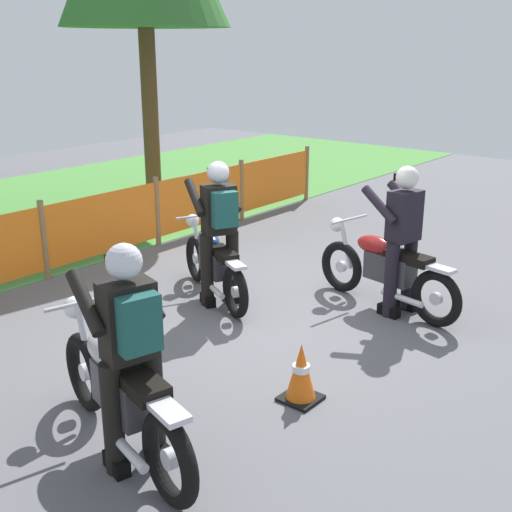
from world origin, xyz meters
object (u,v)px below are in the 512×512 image
Objects in this scene: rider_lead at (402,235)px; traffic_cone at (301,373)px; motorcycle_lead at (385,269)px; motorcycle_third at (120,391)px; rider_trailing at (219,225)px; rider_third at (130,346)px; motorcycle_trailing at (214,263)px.

rider_lead reaches higher than traffic_cone.
motorcycle_third reaches higher than motorcycle_lead.
rider_trailing and rider_third have the same top height.
motorcycle_trailing reaches higher than traffic_cone.
motorcycle_trailing is 1.03× the size of rider_third.
motorcycle_trailing is 0.83× the size of motorcycle_third.
motorcycle_lead is 0.96× the size of motorcycle_third.
rider_third is 1.69m from traffic_cone.
motorcycle_trailing is at bearing -41.81° from rider_third.
rider_lead is (0.99, -1.93, 0.48)m from motorcycle_trailing.
traffic_cone is (-2.28, -0.28, -0.66)m from rider_lead.
motorcycle_trailing is 2.23m from rider_lead.
rider_lead is 3.19× the size of traffic_cone.
rider_third is (-3.81, -0.07, 0.49)m from motorcycle_lead.
traffic_cone is at bearing -98.52° from motorcycle_third.
motorcycle_lead is 1.19× the size of rider_trailing.
rider_third is (-3.77, 0.13, 0.03)m from rider_lead.
motorcycle_lead is 3.78× the size of traffic_cone.
rider_trailing is at bearing 42.35° from rider_lead.
rider_third is at bearing 98.77° from rider_lead.
rider_trailing is (-1.08, 1.75, 0.03)m from rider_lead.
motorcycle_lead is at bearing -118.29° from rider_trailing.
rider_lead is 2.39m from traffic_cone.
rider_lead and rider_trailing have the same top height.
rider_trailing is at bearing -46.88° from motorcycle_third.
motorcycle_third is 0.52m from rider_third.
rider_trailing is 1.00× the size of rider_third.
rider_third is (-2.69, -1.62, 0.00)m from rider_trailing.
rider_trailing is at bearing 59.28° from traffic_cone.
rider_trailing is 2.46m from traffic_cone.
motorcycle_lead is 2.37m from traffic_cone.
rider_trailing is 3.14m from rider_third.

